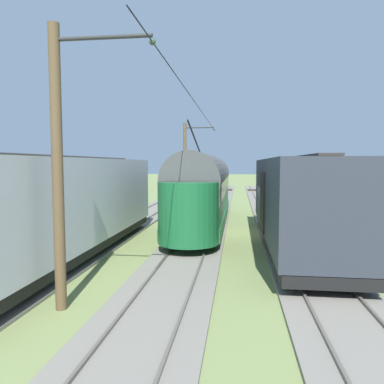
% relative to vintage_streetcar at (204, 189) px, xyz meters
% --- Properties ---
extents(ground_plane, '(220.00, 220.00, 0.00)m').
position_rel_vintage_streetcar_xyz_m(ground_plane, '(-2.29, 1.77, -2.25)').
color(ground_plane, olive).
extents(track_streetcar_siding, '(2.80, 80.00, 0.18)m').
position_rel_vintage_streetcar_xyz_m(track_streetcar_siding, '(-9.15, 1.46, -2.20)').
color(track_streetcar_siding, slate).
rests_on(track_streetcar_siding, ground).
extents(track_adjacent_siding, '(2.80, 80.00, 0.18)m').
position_rel_vintage_streetcar_xyz_m(track_adjacent_siding, '(-4.58, 1.46, -2.20)').
color(track_adjacent_siding, slate).
rests_on(track_adjacent_siding, ground).
extents(track_third_siding, '(2.80, 80.00, 0.18)m').
position_rel_vintage_streetcar_xyz_m(track_third_siding, '(0.00, 1.46, -2.20)').
color(track_third_siding, slate).
rests_on(track_third_siding, ground).
extents(track_outer_siding, '(2.80, 80.00, 0.18)m').
position_rel_vintage_streetcar_xyz_m(track_outer_siding, '(4.58, 1.46, -2.20)').
color(track_outer_siding, slate).
rests_on(track_outer_siding, ground).
extents(vintage_streetcar, '(2.65, 15.91, 5.33)m').
position_rel_vintage_streetcar_xyz_m(vintage_streetcar, '(0.00, 0.00, 0.00)').
color(vintage_streetcar, '#196033').
rests_on(vintage_streetcar, ground).
extents(boxcar_adjacent, '(2.96, 12.78, 3.85)m').
position_rel_vintage_streetcar_xyz_m(boxcar_adjacent, '(-4.57, 5.32, -0.09)').
color(boxcar_adjacent, '#2D333D').
rests_on(boxcar_adjacent, ground).
extents(boxcar_far_siding, '(2.96, 14.48, 3.85)m').
position_rel_vintage_streetcar_xyz_m(boxcar_far_siding, '(4.58, 8.30, -0.09)').
color(boxcar_far_siding, silver).
rests_on(boxcar_far_siding, ground).
extents(catenary_pole_foreground, '(2.67, 0.28, 7.14)m').
position_rel_vintage_streetcar_xyz_m(catenary_pole_foreground, '(2.38, -9.02, 1.47)').
color(catenary_pole_foreground, brown).
rests_on(catenary_pole_foreground, ground).
extents(catenary_pole_mid_near, '(2.67, 0.28, 7.14)m').
position_rel_vintage_streetcar_xyz_m(catenary_pole_mid_near, '(2.38, 12.94, 1.47)').
color(catenary_pole_mid_near, brown).
rests_on(catenary_pole_mid_near, ground).
extents(overhead_wire_run, '(2.46, 25.96, 0.18)m').
position_rel_vintage_streetcar_xyz_m(overhead_wire_run, '(0.07, 1.33, 4.34)').
color(overhead_wire_run, black).
rests_on(overhead_wire_run, ground).
extents(spare_tie_stack, '(2.40, 2.40, 0.54)m').
position_rel_vintage_streetcar_xyz_m(spare_tie_stack, '(7.54, 3.60, -1.98)').
color(spare_tie_stack, '#2D2316').
rests_on(spare_tie_stack, ground).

